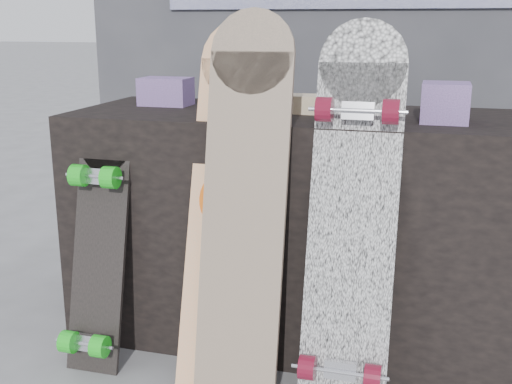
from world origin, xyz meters
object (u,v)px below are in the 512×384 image
(skateboard_dark, at_px, (97,244))
(vendor_table, at_px, (307,227))
(longboard_geisha, at_px, (231,195))
(longboard_cascadia, at_px, (353,212))
(longboard_celtic, at_px, (245,196))

(skateboard_dark, bearing_deg, vendor_table, 32.03)
(longboard_geisha, relative_size, skateboard_dark, 1.39)
(longboard_geisha, bearing_deg, skateboard_dark, -171.83)
(vendor_table, relative_size, longboard_cascadia, 1.44)
(vendor_table, relative_size, longboard_celtic, 1.40)
(longboard_celtic, relative_size, longboard_cascadia, 1.03)
(vendor_table, distance_m, longboard_celtic, 0.45)
(longboard_geisha, relative_size, longboard_celtic, 0.98)
(vendor_table, xyz_separation_m, longboard_cascadia, (0.20, -0.36, 0.18))
(longboard_celtic, bearing_deg, longboard_geisha, 132.56)
(longboard_cascadia, bearing_deg, longboard_geisha, 174.29)
(longboard_cascadia, distance_m, skateboard_dark, 0.83)
(vendor_table, height_order, longboard_geisha, longboard_geisha)
(longboard_geisha, height_order, longboard_cascadia, longboard_geisha)
(longboard_cascadia, relative_size, skateboard_dark, 1.38)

